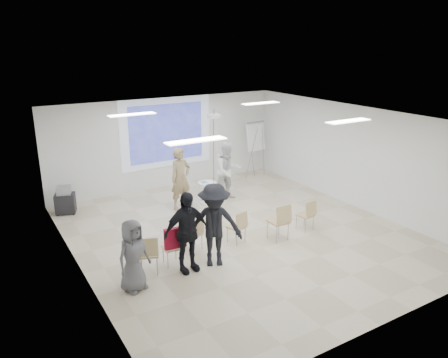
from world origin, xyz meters
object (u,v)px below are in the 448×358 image
chair_right_far (308,213)px  laptop (192,233)px  chair_left_mid (173,246)px  audience_mid (214,220)px  av_cart (65,201)px  chair_center (239,225)px  chair_far_left (149,252)px  flipchart_easel (256,137)px  audience_outer (133,251)px  player_right (228,168)px  pedestal_table (207,192)px  chair_right_inner (280,219)px  player_left (180,175)px  audience_left (186,227)px  chair_left_inner (195,232)px

chair_right_far → laptop: 3.12m
chair_left_mid → audience_mid: audience_mid is taller
laptop → av_cart: bearing=-80.9°
chair_center → av_cart: av_cart is taller
chair_left_mid → chair_far_left: bearing=-166.7°
laptop → flipchart_easel: flipchart_easel is taller
chair_far_left → chair_left_mid: 0.60m
chair_far_left → audience_outer: bearing=-118.4°
audience_outer → player_right: bearing=17.8°
av_cart → chair_left_mid: bearing=-53.4°
pedestal_table → chair_right_far: bearing=-67.0°
chair_far_left → chair_right_far: 4.38m
chair_right_inner → audience_mid: bearing=-174.8°
chair_left_mid → chair_center: size_ratio=0.98×
audience_mid → flipchart_easel: audience_mid is taller
player_left → chair_left_mid: (-1.65, -3.00, -0.57)m
pedestal_table → audience_left: size_ratio=0.34×
laptop → chair_left_mid: bearing=13.8°
chair_far_left → chair_right_inner: 3.40m
pedestal_table → player_left: size_ratio=0.34×
audience_left → player_left: bearing=64.0°
player_left → laptop: (-0.92, -2.53, -0.61)m
chair_far_left → chair_right_inner: bearing=18.7°
chair_far_left → audience_outer: (-0.47, -0.41, 0.32)m
audience_left → chair_far_left: bearing=158.2°
chair_far_left → chair_right_inner: size_ratio=0.91×
chair_left_inner → chair_right_far: 3.08m
audience_outer → flipchart_easel: 8.08m
chair_left_inner → av_cart: bearing=98.8°
player_right → av_cart: bearing=165.6°
player_right → flipchart_easel: bearing=37.7°
chair_left_mid → audience_mid: size_ratio=0.37×
chair_left_mid → laptop: 0.86m
chair_center → laptop: (-1.12, 0.28, -0.05)m
chair_left_mid → chair_left_inner: bearing=31.0°
chair_right_far → av_cart: 6.83m
av_cart → chair_right_far: bearing=-21.8°
audience_mid → chair_far_left: bearing=-169.3°
av_cart → player_left: bearing=-5.2°
pedestal_table → chair_right_inner: (0.31, -3.16, 0.17)m
chair_center → flipchart_easel: (3.45, 4.25, 1.02)m
chair_far_left → chair_center: 2.46m
audience_outer → chair_center: bearing=-7.8°
chair_right_inner → laptop: bearing=160.7°
chair_left_inner → chair_center: (1.10, -0.19, 0.01)m
player_left → chair_left_mid: bearing=-127.9°
player_right → audience_mid: size_ratio=0.95×
chair_left_inner → chair_right_inner: chair_right_inner is taller
chair_left_mid → av_cart: av_cart is taller
chair_far_left → av_cart: 4.54m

